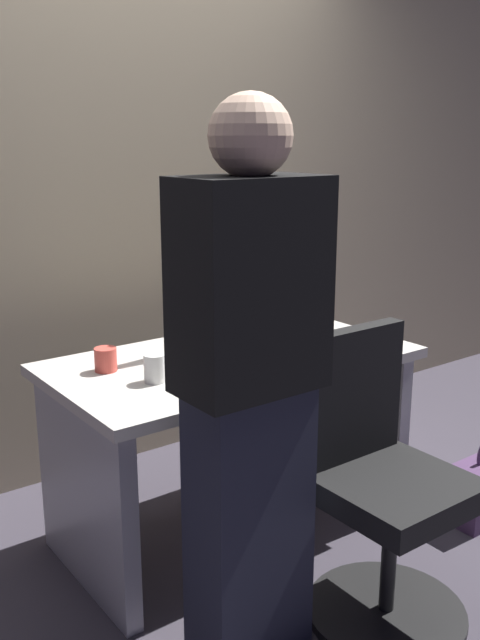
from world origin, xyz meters
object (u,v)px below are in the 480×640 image
object	(u,v)px
cup_by_monitor	(106,359)
mouse	(294,350)
keyboard	(233,368)
cup_near_keyboard	(155,368)
book_stack	(292,310)
cell_phone	(356,343)
office_chair	(379,491)
monitor	(226,281)
desk	(232,412)
person_at_desk	(250,391)

from	to	relation	value
cup_by_monitor	mouse	bearing A→B (deg)	-20.71
keyboard	cup_near_keyboard	size ratio (longest dim) A/B	4.44
cup_near_keyboard	cup_by_monitor	bearing A→B (deg)	111.88
book_stack	cell_phone	xyz separation A→B (m)	(0.07, -0.31, -0.08)
mouse	cup_by_monitor	bearing A→B (deg)	159.29
office_chair	monitor	world-z (taller)	monitor
desk	keyboard	world-z (taller)	keyboard
mouse	cup_near_keyboard	size ratio (longest dim) A/B	1.03
cup_near_keyboard	keyboard	bearing A→B (deg)	-13.44
cup_by_monitor	book_stack	xyz separation A→B (m)	(0.89, 0.02, 0.04)
monitor	book_stack	size ratio (longest dim) A/B	2.35
person_at_desk	monitor	xyz separation A→B (m)	(0.45, 0.74, 0.14)
person_at_desk	book_stack	bearing A→B (deg)	42.93
monitor	book_stack	world-z (taller)	monitor
person_at_desk	keyboard	bearing A→B (deg)	59.09
cup_by_monitor	monitor	bearing A→B (deg)	2.32
cell_phone	mouse	bearing A→B (deg)	150.65
person_at_desk	cup_near_keyboard	distance (m)	0.52
desk	person_at_desk	xyz separation A→B (m)	(-0.37, -0.59, 0.34)
office_chair	cup_by_monitor	distance (m)	1.03
cell_phone	cup_by_monitor	bearing A→B (deg)	141.70
office_chair	keyboard	world-z (taller)	office_chair
person_at_desk	cup_by_monitor	world-z (taller)	person_at_desk
mouse	cell_phone	distance (m)	0.30
office_chair	book_stack	distance (m)	0.98
keyboard	book_stack	bearing A→B (deg)	31.42
cup_near_keyboard	cell_phone	bearing A→B (deg)	-5.78
mouse	cell_phone	bearing A→B (deg)	-8.01
desk	monitor	world-z (taller)	monitor
cup_by_monitor	book_stack	size ratio (longest dim) A/B	0.37
office_chair	monitor	size ratio (longest dim) A/B	1.74
mouse	cup_near_keyboard	bearing A→B (deg)	175.36
keyboard	cup_by_monitor	size ratio (longest dim) A/B	5.10
book_stack	desk	bearing A→B (deg)	-161.14
office_chair	mouse	distance (m)	0.65
keyboard	cup_by_monitor	bearing A→B (deg)	145.51
keyboard	cup_by_monitor	xyz separation A→B (m)	(-0.36, 0.27, 0.03)
mouse	book_stack	distance (m)	0.36
office_chair	cup_by_monitor	xyz separation A→B (m)	(-0.55, 0.81, 0.34)
office_chair	mouse	world-z (taller)	office_chair
book_stack	cell_phone	distance (m)	0.33
keyboard	cell_phone	size ratio (longest dim) A/B	2.99
office_chair	cup_by_monitor	bearing A→B (deg)	124.10
desk	book_stack	distance (m)	0.55
desk	monitor	bearing A→B (deg)	61.98
person_at_desk	monitor	bearing A→B (deg)	58.74
keyboard	office_chair	bearing A→B (deg)	-68.40
desk	cup_by_monitor	xyz separation A→B (m)	(-0.46, 0.12, 0.27)
office_chair	monitor	distance (m)	1.00
cup_near_keyboard	book_stack	bearing A→B (deg)	15.71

